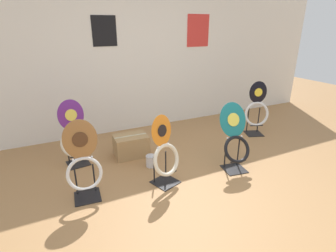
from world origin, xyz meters
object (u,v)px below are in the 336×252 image
object	(u,v)px
toilet_seat_display_woodgrain	(83,163)
storage_box	(131,146)
toilet_seat_display_jazz_black	(257,110)
toilet_seat_display_purple_note	(75,136)
toilet_seat_display_teal_sax	(235,139)
paint_can	(151,160)
toilet_seat_display_orange_sun	(165,155)

from	to	relation	value
toilet_seat_display_woodgrain	storage_box	world-z (taller)	toilet_seat_display_woodgrain
toilet_seat_display_jazz_black	toilet_seat_display_purple_note	size ratio (longest dim) A/B	1.03
toilet_seat_display_woodgrain	toilet_seat_display_jazz_black	bearing A→B (deg)	11.17
toilet_seat_display_teal_sax	paint_can	bearing A→B (deg)	152.16
toilet_seat_display_purple_note	toilet_seat_display_orange_sun	world-z (taller)	toilet_seat_display_purple_note
toilet_seat_display_orange_sun	paint_can	xyz separation A→B (m)	(-0.01, 0.44, -0.28)
toilet_seat_display_jazz_black	toilet_seat_display_teal_sax	size ratio (longest dim) A/B	1.07
toilet_seat_display_orange_sun	storage_box	bearing A→B (deg)	99.44
toilet_seat_display_purple_note	paint_can	distance (m)	1.07
toilet_seat_display_teal_sax	toilet_seat_display_orange_sun	xyz separation A→B (m)	(-0.97, 0.07, -0.06)
toilet_seat_display_orange_sun	toilet_seat_display_woodgrain	size ratio (longest dim) A/B	0.94
paint_can	toilet_seat_display_orange_sun	bearing A→B (deg)	-89.28
paint_can	storage_box	bearing A→B (deg)	108.16
storage_box	toilet_seat_display_teal_sax	bearing A→B (deg)	-40.11
toilet_seat_display_purple_note	toilet_seat_display_woodgrain	bearing A→B (deg)	-91.28
toilet_seat_display_teal_sax	toilet_seat_display_orange_sun	world-z (taller)	toilet_seat_display_teal_sax
toilet_seat_display_orange_sun	paint_can	world-z (taller)	toilet_seat_display_orange_sun
toilet_seat_display_orange_sun	toilet_seat_display_teal_sax	bearing A→B (deg)	-4.07
toilet_seat_display_jazz_black	paint_can	size ratio (longest dim) A/B	5.70
toilet_seat_display_jazz_black	paint_can	world-z (taller)	toilet_seat_display_jazz_black
toilet_seat_display_teal_sax	toilet_seat_display_woodgrain	world-z (taller)	toilet_seat_display_woodgrain
toilet_seat_display_jazz_black	toilet_seat_display_purple_note	bearing A→B (deg)	175.14
toilet_seat_display_woodgrain	paint_can	world-z (taller)	toilet_seat_display_woodgrain
toilet_seat_display_jazz_black	toilet_seat_display_orange_sun	world-z (taller)	toilet_seat_display_jazz_black
toilet_seat_display_teal_sax	toilet_seat_display_orange_sun	distance (m)	0.97
toilet_seat_display_teal_sax	toilet_seat_display_jazz_black	bearing A→B (deg)	35.14
toilet_seat_display_teal_sax	paint_can	size ratio (longest dim) A/B	5.35
toilet_seat_display_jazz_black	toilet_seat_display_purple_note	xyz separation A→B (m)	(-2.95, 0.25, -0.03)
storage_box	toilet_seat_display_jazz_black	bearing A→B (deg)	-4.24
toilet_seat_display_purple_note	storage_box	size ratio (longest dim) A/B	1.85
toilet_seat_display_orange_sun	paint_can	bearing A→B (deg)	90.72
storage_box	paint_can	bearing A→B (deg)	-71.84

